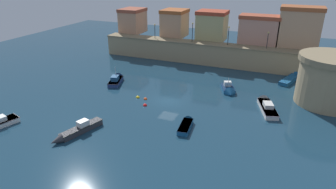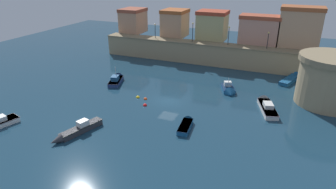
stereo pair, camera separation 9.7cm
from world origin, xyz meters
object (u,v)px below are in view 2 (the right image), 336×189
(moored_boat_3, at_px, (266,105))
(mooring_buoy_2, at_px, (138,98))
(mooring_buoy_0, at_px, (145,106))
(moored_boat_4, at_px, (76,131))
(quay_lamp_0, at_px, (155,28))
(moored_boat_1, at_px, (187,124))
(quay_lamp_3, at_px, (268,37))
(fortress_tower, at_px, (331,80))
(moored_boat_6, at_px, (292,78))
(moored_boat_2, at_px, (229,90))
(moored_boat_5, at_px, (117,79))
(mooring_buoy_1, at_px, (145,99))
(quay_lamp_1, at_px, (193,29))
(quay_lamp_2, at_px, (229,33))

(moored_boat_3, bearing_deg, mooring_buoy_2, 84.24)
(mooring_buoy_0, xyz_separation_m, mooring_buoy_2, (-2.25, 2.08, 0.00))
(moored_boat_4, height_order, mooring_buoy_0, moored_boat_4)
(quay_lamp_0, height_order, moored_boat_4, quay_lamp_0)
(moored_boat_1, bearing_deg, quay_lamp_3, -20.69)
(fortress_tower, relative_size, moored_boat_4, 1.37)
(moored_boat_3, bearing_deg, moored_boat_6, -30.97)
(moored_boat_2, bearing_deg, quay_lamp_0, -146.07)
(moored_boat_1, height_order, moored_boat_5, moored_boat_5)
(moored_boat_6, height_order, mooring_buoy_1, moored_boat_6)
(quay_lamp_3, bearing_deg, mooring_buoy_0, -121.43)
(moored_boat_2, height_order, moored_boat_4, moored_boat_2)
(quay_lamp_1, bearing_deg, quay_lamp_3, -0.00)
(quay_lamp_3, relative_size, moored_boat_2, 0.63)
(quay_lamp_2, bearing_deg, moored_boat_5, -133.75)
(fortress_tower, relative_size, moored_boat_1, 1.96)
(quay_lamp_1, distance_m, mooring_buoy_0, 23.56)
(quay_lamp_2, distance_m, moored_boat_1, 26.57)
(fortress_tower, bearing_deg, mooring_buoy_0, -155.59)
(moored_boat_3, xyz_separation_m, moored_boat_5, (-24.50, 0.68, 0.05))
(quay_lamp_3, xyz_separation_m, mooring_buoy_2, (-16.05, -20.50, -6.30))
(moored_boat_1, xyz_separation_m, mooring_buoy_1, (-8.30, 5.20, -0.31))
(moored_boat_1, bearing_deg, quay_lamp_2, -4.98)
(moored_boat_2, distance_m, mooring_buoy_0, 13.70)
(moored_boat_5, xyz_separation_m, mooring_buoy_1, (7.76, -4.65, -0.45))
(moored_boat_5, relative_size, mooring_buoy_2, 10.25)
(quay_lamp_3, relative_size, moored_boat_6, 0.41)
(quay_lamp_2, bearing_deg, moored_boat_6, -15.31)
(moored_boat_3, xyz_separation_m, moored_boat_6, (3.10, 13.26, -0.07))
(quay_lamp_0, relative_size, moored_boat_5, 0.51)
(moored_boat_4, relative_size, moored_boat_6, 0.92)
(mooring_buoy_0, distance_m, mooring_buoy_1, 2.18)
(moored_boat_3, relative_size, moored_boat_4, 1.06)
(quay_lamp_2, distance_m, moored_boat_5, 22.93)
(moored_boat_4, bearing_deg, moored_boat_2, 161.04)
(quay_lamp_3, distance_m, moored_boat_6, 8.56)
(fortress_tower, height_order, moored_boat_3, fortress_tower)
(fortress_tower, distance_m, quay_lamp_2, 20.99)
(moored_boat_2, relative_size, mooring_buoy_0, 8.49)
(moored_boat_2, distance_m, moored_boat_4, 23.90)
(moored_boat_4, relative_size, mooring_buoy_2, 12.18)
(moored_boat_3, bearing_deg, fortress_tower, -76.35)
(moored_boat_1, xyz_separation_m, moored_boat_2, (2.50, 12.72, 0.04))
(quay_lamp_3, height_order, moored_boat_2, quay_lamp_3)
(quay_lamp_1, height_order, moored_boat_6, quay_lamp_1)
(fortress_tower, relative_size, moored_boat_3, 1.29)
(quay_lamp_2, bearing_deg, quay_lamp_0, -180.00)
(fortress_tower, height_order, moored_boat_1, fortress_tower)
(fortress_tower, distance_m, moored_boat_3, 9.73)
(mooring_buoy_2, bearing_deg, moored_boat_6, 38.96)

